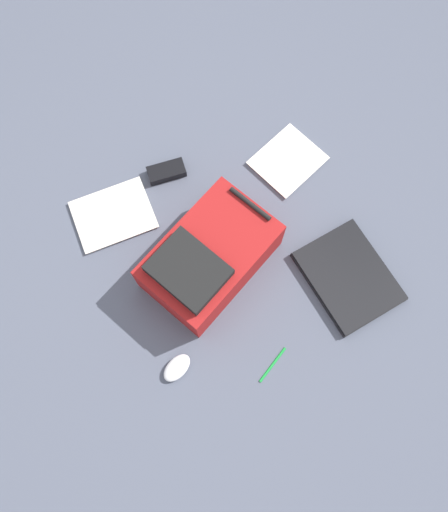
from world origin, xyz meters
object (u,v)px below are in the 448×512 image
book_comic (113,215)px  book_blue (288,161)px  pen_black (273,365)px  power_brick (166,172)px  computer_mouse (177,368)px  backpack (209,258)px  laptop (348,276)px

book_comic → book_blue: bearing=71.9°
pen_black → book_comic: bearing=-170.5°
book_comic → power_brick: (-0.02, 0.25, 0.01)m
computer_mouse → backpack: bearing=115.9°
book_blue → computer_mouse: computer_mouse is taller
book_comic → power_brick: power_brick is taller
book_comic → power_brick: bearing=95.0°
backpack → laptop: backpack is taller
book_comic → pen_black: (0.77, 0.13, -0.00)m
laptop → book_blue: size_ratio=1.40×
backpack → power_brick: bearing=167.3°
power_brick → pen_black: 0.80m
book_comic → computer_mouse: (0.59, -0.13, 0.01)m
backpack → pen_black: bearing=-5.3°
backpack → book_comic: size_ratio=1.53×
book_comic → computer_mouse: bearing=-12.7°
power_brick → book_blue: bearing=59.3°
backpack → pen_black: size_ratio=3.52×
pen_black → backpack: bearing=174.7°
power_brick → book_comic: bearing=-85.0°
backpack → book_comic: 0.41m
laptop → power_brick: power_brick is taller
laptop → power_brick: 0.77m
book_blue → pen_black: book_blue is taller
computer_mouse → pen_black: (0.18, 0.26, -0.01)m
laptop → pen_black: laptop is taller
laptop → book_blue: 0.50m
book_blue → power_brick: bearing=-120.7°
book_comic → book_blue: 0.68m
book_blue → pen_black: 0.76m
laptop → pen_black: 0.41m
backpack → book_blue: bearing=107.6°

